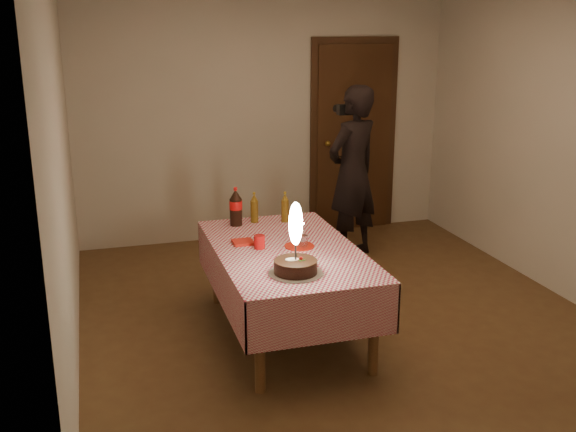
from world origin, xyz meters
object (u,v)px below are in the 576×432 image
object	(u,v)px
dining_table	(286,260)
red_cup	(259,242)
amber_bottle_right	(285,208)
clear_cup	(303,241)
photographer	(353,173)
cola_bottle	(236,207)
red_plate	(299,246)
birthday_cake	(296,257)
amber_bottle_left	(254,208)

from	to	relation	value
dining_table	red_cup	distance (m)	0.24
red_cup	amber_bottle_right	xyz separation A→B (m)	(0.37, 0.60, 0.07)
clear_cup	photographer	size ratio (longest dim) A/B	0.05
dining_table	cola_bottle	bearing A→B (deg)	108.67
red_plate	red_cup	xyz separation A→B (m)	(-0.29, 0.05, 0.05)
birthday_cake	cola_bottle	size ratio (longest dim) A/B	1.53
dining_table	photographer	size ratio (longest dim) A/B	1.01
birthday_cake	photographer	xyz separation A→B (m)	(1.21, 2.03, 0.05)
red_cup	photographer	xyz separation A→B (m)	(1.32, 1.48, 0.12)
cola_bottle	amber_bottle_left	bearing A→B (deg)	14.76
birthday_cake	amber_bottle_left	distance (m)	1.22
clear_cup	cola_bottle	bearing A→B (deg)	117.80
dining_table	red_cup	world-z (taller)	red_cup
birthday_cake	amber_bottle_right	size ratio (longest dim) A/B	1.91
birthday_cake	red_cup	world-z (taller)	birthday_cake
red_plate	cola_bottle	bearing A→B (deg)	116.67
amber_bottle_right	photographer	bearing A→B (deg)	42.76
red_plate	amber_bottle_left	distance (m)	0.73
red_plate	amber_bottle_left	xyz separation A→B (m)	(-0.17, 0.70, 0.11)
amber_bottle_right	photographer	size ratio (longest dim) A/B	0.15
clear_cup	amber_bottle_left	bearing A→B (deg)	104.93
amber_bottle_left	photographer	distance (m)	1.45
dining_table	cola_bottle	xyz separation A→B (m)	(-0.23, 0.67, 0.25)
dining_table	cola_bottle	distance (m)	0.75
dining_table	amber_bottle_right	xyz separation A→B (m)	(0.18, 0.66, 0.21)
red_plate	red_cup	bearing A→B (deg)	171.03
dining_table	amber_bottle_right	world-z (taller)	amber_bottle_right
amber_bottle_left	amber_bottle_right	bearing A→B (deg)	-13.26
cola_bottle	clear_cup	bearing A→B (deg)	-62.20
clear_cup	cola_bottle	world-z (taller)	cola_bottle
dining_table	birthday_cake	bearing A→B (deg)	-99.32
red_plate	red_cup	size ratio (longest dim) A/B	2.20
amber_bottle_right	clear_cup	bearing A→B (deg)	-94.76
cola_bottle	amber_bottle_right	xyz separation A→B (m)	(0.41, -0.01, -0.03)
dining_table	amber_bottle_right	bearing A→B (deg)	74.34
amber_bottle_right	photographer	distance (m)	1.29
dining_table	birthday_cake	size ratio (longest dim) A/B	3.53
dining_table	birthday_cake	world-z (taller)	birthday_cake
cola_bottle	photographer	bearing A→B (deg)	32.39
photographer	birthday_cake	bearing A→B (deg)	-120.81
amber_bottle_left	red_cup	bearing A→B (deg)	-100.67
cola_bottle	photographer	size ratio (longest dim) A/B	0.19
dining_table	clear_cup	xyz separation A→B (m)	(0.13, -0.00, 0.14)
red_plate	amber_bottle_right	bearing A→B (deg)	83.09
red_cup	amber_bottle_right	distance (m)	0.71
red_cup	photographer	bearing A→B (deg)	48.25
clear_cup	photographer	bearing A→B (deg)	56.87
dining_table	birthday_cake	distance (m)	0.55
clear_cup	cola_bottle	size ratio (longest dim) A/B	0.28
red_cup	cola_bottle	bearing A→B (deg)	93.74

